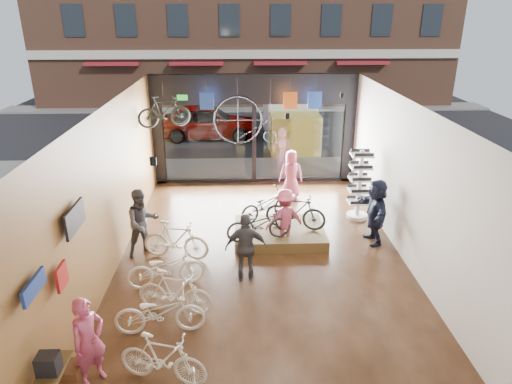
{
  "coord_description": "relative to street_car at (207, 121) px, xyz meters",
  "views": [
    {
      "loc": [
        -0.52,
        -9.47,
        5.75
      ],
      "look_at": [
        -0.11,
        1.4,
        1.41
      ],
      "focal_mm": 32.0,
      "sensor_mm": 36.0,
      "label": 1
    }
  ],
  "objects": [
    {
      "name": "ground_plane",
      "position": [
        2.06,
        -12.0,
        -0.85
      ],
      "size": [
        7.0,
        12.0,
        0.04
      ],
      "primitive_type": "cube",
      "color": "black",
      "rests_on": "ground"
    },
    {
      "name": "ceiling",
      "position": [
        2.06,
        -12.0,
        2.99
      ],
      "size": [
        7.0,
        12.0,
        0.04
      ],
      "primitive_type": "cube",
      "color": "black",
      "rests_on": "ground"
    },
    {
      "name": "wall_left",
      "position": [
        -1.46,
        -12.0,
        1.07
      ],
      "size": [
        0.04,
        12.0,
        3.8
      ],
      "primitive_type": "cube",
      "color": "brown",
      "rests_on": "ground"
    },
    {
      "name": "wall_right",
      "position": [
        5.58,
        -12.0,
        1.07
      ],
      "size": [
        0.04,
        12.0,
        3.8
      ],
      "primitive_type": "cube",
      "color": "beige",
      "rests_on": "ground"
    },
    {
      "name": "storefront",
      "position": [
        2.06,
        -6.0,
        1.07
      ],
      "size": [
        7.0,
        0.26,
        3.8
      ],
      "primitive_type": null,
      "color": "black",
      "rests_on": "ground"
    },
    {
      "name": "exit_sign",
      "position": [
        -0.34,
        -6.12,
        2.22
      ],
      "size": [
        0.35,
        0.06,
        0.18
      ],
      "primitive_type": "cube",
      "color": "#198C26",
      "rests_on": "storefront"
    },
    {
      "name": "street_road",
      "position": [
        2.06,
        3.0,
        -0.84
      ],
      "size": [
        30.0,
        18.0,
        0.02
      ],
      "primitive_type": "cube",
      "color": "black",
      "rests_on": "ground"
    },
    {
      "name": "sidewalk_near",
      "position": [
        2.06,
        -4.8,
        -0.77
      ],
      "size": [
        30.0,
        2.4,
        0.12
      ],
      "primitive_type": "cube",
      "color": "slate",
      "rests_on": "ground"
    },
    {
      "name": "sidewalk_far",
      "position": [
        2.06,
        7.0,
        -0.77
      ],
      "size": [
        30.0,
        2.0,
        0.12
      ],
      "primitive_type": "cube",
      "color": "slate",
      "rests_on": "ground"
    },
    {
      "name": "street_car",
      "position": [
        0.0,
        0.0,
        0.0
      ],
      "size": [
        4.89,
        1.97,
        1.67
      ],
      "primitive_type": "imported",
      "rotation": [
        0.0,
        0.0,
        1.57
      ],
      "color": "gray",
      "rests_on": "street_road"
    },
    {
      "name": "box_truck",
      "position": [
        3.88,
        -1.0,
        0.43
      ],
      "size": [
        2.14,
        6.43,
        2.53
      ],
      "primitive_type": null,
      "color": "silver",
      "rests_on": "street_road"
    },
    {
      "name": "floor_bike_1",
      "position": [
        0.24,
        -15.52,
        -0.37
      ],
      "size": [
        1.59,
        0.83,
        0.92
      ],
      "primitive_type": "imported",
      "rotation": [
        0.0,
        0.0,
        1.3
      ],
      "color": "silver",
      "rests_on": "ground_plane"
    },
    {
      "name": "floor_bike_2",
      "position": [
        -0.01,
        -14.26,
        -0.38
      ],
      "size": [
        1.75,
        0.71,
        0.9
      ],
      "primitive_type": "imported",
      "rotation": [
        0.0,
        0.0,
        1.64
      ],
      "color": "silver",
      "rests_on": "ground_plane"
    },
    {
      "name": "floor_bike_3",
      "position": [
        0.21,
        -13.64,
        -0.35
      ],
      "size": [
        1.66,
        0.83,
        0.96
      ],
      "primitive_type": "imported",
      "rotation": [
        0.0,
        0.0,
        1.32
      ],
      "color": "silver",
      "rests_on": "ground_plane"
    },
    {
      "name": "floor_bike_4",
      "position": [
        -0.12,
        -12.66,
        -0.38
      ],
      "size": [
        1.79,
        0.93,
        0.9
      ],
      "primitive_type": "imported",
      "rotation": [
        0.0,
        0.0,
        1.78
      ],
      "color": "silver",
      "rests_on": "ground_plane"
    },
    {
      "name": "floor_bike_5",
      "position": [
        -0.05,
        -11.44,
        -0.33
      ],
      "size": [
        1.72,
        0.8,
        1.0
      ],
      "primitive_type": "imported",
      "rotation": [
        0.0,
        0.0,
        1.36
      ],
      "color": "silver",
      "rests_on": "ground_plane"
    },
    {
      "name": "display_platform",
      "position": [
        2.59,
        -10.47,
        -0.68
      ],
      "size": [
        2.4,
        1.8,
        0.3
      ],
      "primitive_type": "cube",
      "color": "#483318",
      "rests_on": "ground_plane"
    },
    {
      "name": "display_bike_left",
      "position": [
        2.0,
        -11.11,
        -0.1
      ],
      "size": [
        1.74,
        0.9,
        0.87
      ],
      "primitive_type": "imported",
      "rotation": [
        0.0,
        0.0,
        1.77
      ],
      "color": "black",
      "rests_on": "display_platform"
    },
    {
      "name": "display_bike_mid",
      "position": [
        3.01,
        -10.5,
        -0.04
      ],
      "size": [
        1.69,
        0.94,
        0.98
      ],
      "primitive_type": "imported",
      "rotation": [
        0.0,
        0.0,
        1.26
      ],
      "color": "black",
      "rests_on": "display_platform"
    },
    {
      "name": "display_bike_right",
      "position": [
        2.27,
        -9.88,
        -0.1
      ],
      "size": [
        1.7,
        1.33,
        0.86
      ],
      "primitive_type": "imported",
      "rotation": [
        0.0,
        0.0,
        2.11
      ],
      "color": "black",
      "rests_on": "display_platform"
    },
    {
      "name": "customer_0",
      "position": [
        -0.92,
        -15.46,
        -0.04
      ],
      "size": [
        0.66,
        0.69,
        1.59
      ],
      "primitive_type": "imported",
      "rotation": [
        0.0,
        0.0,
        0.89
      ],
      "color": "#CC4C72",
      "rests_on": "ground_plane"
    },
    {
      "name": "customer_1",
      "position": [
        -0.88,
        -11.19,
        0.04
      ],
      "size": [
        1.07,
        1.01,
        1.74
      ],
      "primitive_type": "imported",
      "rotation": [
        0.0,
        0.0,
        0.57
      ],
      "color": "#3F3F44",
      "rests_on": "ground_plane"
    },
    {
      "name": "customer_2",
      "position": [
        1.67,
        -12.46,
        -0.02
      ],
      "size": [
        0.96,
        0.41,
        1.63
      ],
      "primitive_type": "imported",
      "rotation": [
        0.0,
        0.0,
        3.15
      ],
      "color": "#3F3F44",
      "rests_on": "ground_plane"
    },
    {
      "name": "customer_3",
      "position": [
        2.68,
        -10.85,
        -0.05
      ],
      "size": [
        1.13,
        0.85,
        1.56
      ],
      "primitive_type": "imported",
      "rotation": [
        0.0,
        0.0,
        3.44
      ],
      "color": "#CC4C72",
      "rests_on": "ground_plane"
    },
    {
      "name": "customer_4",
      "position": [
        3.21,
        -7.54,
        -0.04
      ],
      "size": [
        0.79,
        0.52,
        1.59
      ],
      "primitive_type": "imported",
      "rotation": [
        0.0,
        0.0,
        3.16
      ],
      "color": "#CC4C72",
      "rests_on": "ground_plane"
    },
    {
      "name": "customer_5",
      "position": [
        5.06,
        -10.76,
        0.05
      ],
      "size": [
        0.64,
        1.67,
        1.76
      ],
      "primitive_type": "imported",
      "rotation": [
        0.0,
        0.0,
        4.79
      ],
      "color": "#161C33",
      "rests_on": "ground_plane"
    },
    {
      "name": "sunglasses_rack",
      "position": [
        5.01,
        -9.23,
        0.21
      ],
      "size": [
        0.7,
        0.61,
        2.08
      ],
      "primitive_type": null,
      "rotation": [
        0.0,
        0.0,
        0.19
      ],
      "color": "white",
      "rests_on": "ground_plane"
    },
    {
      "name": "wall_merch",
      "position": [
        -1.32,
        -15.5,
        0.47
      ],
      "size": [
        0.4,
        2.4,
        2.6
      ],
      "primitive_type": null,
      "color": "navy",
      "rests_on": "wall_left"
    },
    {
      "name": "penny_farthing",
      "position": [
        1.83,
        -7.37,
        1.67
      ],
      "size": [
        1.92,
        0.06,
        1.53
      ],
      "primitive_type": null,
      "color": "black",
      "rests_on": "ceiling"
    },
    {
      "name": "hung_bike",
      "position": [
        -0.7,
        -7.8,
        2.09
      ],
      "size": [
        1.64,
        0.91,
        0.95
      ],
      "primitive_type": "imported",
      "rotation": [
        0.0,
        0.0,
        1.88
      ],
      "color": "black",
      "rests_on": "ceiling"
    },
    {
      "name": "jersey_left",
      "position": [
        0.52,
        -6.8,
        2.22
      ],
      "size": [
        0.45,
        0.03,
        0.55
      ],
      "primitive_type": "cube",
      "color": "#1E3F99",
      "rests_on": "ceiling"
    },
    {
      "name": "jersey_mid",
      "position": [
        3.21,
        -6.8,
        2.22
      ],
      "size": [
        0.45,
        0.03,
        0.55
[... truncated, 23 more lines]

